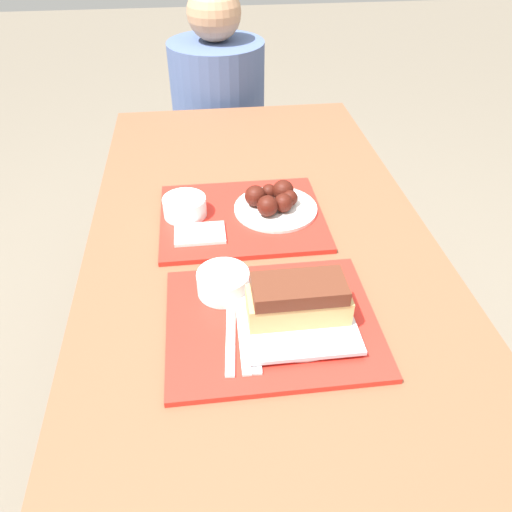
{
  "coord_description": "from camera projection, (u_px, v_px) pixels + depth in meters",
  "views": [
    {
      "loc": [
        -0.12,
        -0.8,
        1.39
      ],
      "look_at": [
        -0.03,
        -0.01,
        0.77
      ],
      "focal_mm": 35.0,
      "sensor_mm": 36.0,
      "label": 1
    }
  ],
  "objects": [
    {
      "name": "tray_near",
      "position": [
        272.0,
        322.0,
        0.91
      ],
      "size": [
        0.38,
        0.32,
        0.01
      ],
      "color": "red",
      "rests_on": "picnic_table"
    },
    {
      "name": "bowl_coleslaw_far",
      "position": [
        185.0,
        206.0,
        1.16
      ],
      "size": [
        0.1,
        0.1,
        0.05
      ],
      "color": "white",
      "rests_on": "tray_far"
    },
    {
      "name": "ground_plane",
      "position": [
        264.0,
        454.0,
        1.49
      ],
      "size": [
        12.0,
        12.0,
        0.0
      ],
      "primitive_type": "plane",
      "color": "#706656"
    },
    {
      "name": "condiment_packet",
      "position": [
        279.0,
        291.0,
        0.96
      ],
      "size": [
        0.04,
        0.03,
        0.01
      ],
      "color": "#3F3F47",
      "rests_on": "tray_near"
    },
    {
      "name": "person_seated_across",
      "position": [
        218.0,
        95.0,
        1.92
      ],
      "size": [
        0.36,
        0.36,
        0.65
      ],
      "color": "#4C6093",
      "rests_on": "picnic_bench_far"
    },
    {
      "name": "plastic_spoon_near",
      "position": [
        231.0,
        338.0,
        0.87
      ],
      "size": [
        0.03,
        0.17,
        0.0
      ],
      "color": "white",
      "rests_on": "tray_near"
    },
    {
      "name": "plastic_fork_near",
      "position": [
        243.0,
        336.0,
        0.87
      ],
      "size": [
        0.02,
        0.17,
        0.0
      ],
      "color": "white",
      "rests_on": "tray_near"
    },
    {
      "name": "wings_plate_far",
      "position": [
        274.0,
        201.0,
        1.19
      ],
      "size": [
        0.2,
        0.2,
        0.06
      ],
      "color": "white",
      "rests_on": "tray_far"
    },
    {
      "name": "napkin_far",
      "position": [
        200.0,
        234.0,
        1.11
      ],
      "size": [
        0.11,
        0.08,
        0.01
      ],
      "color": "white",
      "rests_on": "tray_far"
    },
    {
      "name": "tray_far",
      "position": [
        242.0,
        217.0,
        1.18
      ],
      "size": [
        0.38,
        0.32,
        0.01
      ],
      "color": "red",
      "rests_on": "picnic_table"
    },
    {
      "name": "brisket_sandwich_plate",
      "position": [
        298.0,
        306.0,
        0.88
      ],
      "size": [
        0.2,
        0.2,
        0.09
      ],
      "color": "white",
      "rests_on": "tray_near"
    },
    {
      "name": "picnic_bench_far",
      "position": [
        231.0,
        172.0,
        2.13
      ],
      "size": [
        0.74,
        0.28,
        0.43
      ],
      "color": "brown",
      "rests_on": "ground_plane"
    },
    {
      "name": "picnic_table",
      "position": [
        267.0,
        300.0,
        1.1
      ],
      "size": [
        0.78,
        1.75,
        0.73
      ],
      "color": "brown",
      "rests_on": "ground_plane"
    },
    {
      "name": "bowl_coleslaw_near",
      "position": [
        223.0,
        281.0,
        0.95
      ],
      "size": [
        0.1,
        0.1,
        0.05
      ],
      "color": "white",
      "rests_on": "tray_near"
    },
    {
      "name": "plastic_knife_near",
      "position": [
        256.0,
        335.0,
        0.88
      ],
      "size": [
        0.03,
        0.17,
        0.0
      ],
      "color": "white",
      "rests_on": "tray_near"
    }
  ]
}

